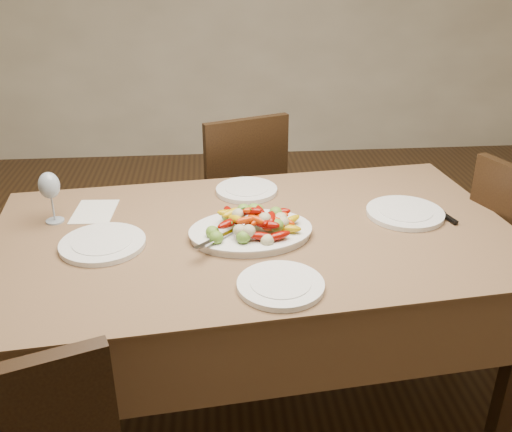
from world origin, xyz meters
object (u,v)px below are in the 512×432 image
object	(u,v)px
dining_table	(256,319)
plate_near	(281,285)
serving_platter	(251,233)
wine_glass	(51,196)
chair_far	(232,198)
plate_far	(247,190)
plate_left	(103,244)
plate_right	(405,213)

from	to	relation	value
dining_table	plate_near	xyz separation A→B (m)	(0.04, -0.37, 0.39)
serving_platter	wine_glass	world-z (taller)	wine_glass
chair_far	plate_far	world-z (taller)	chair_far
plate_left	plate_near	world-z (taller)	same
serving_platter	wine_glass	bearing A→B (deg)	166.15
plate_right	plate_far	world-z (taller)	same
serving_platter	plate_far	world-z (taller)	serving_platter
dining_table	plate_near	distance (m)	0.54
plate_far	wine_glass	world-z (taller)	wine_glass
plate_right	plate_near	xyz separation A→B (m)	(-0.53, -0.45, 0.00)
plate_left	plate_far	bearing A→B (deg)	38.72
plate_left	plate_far	size ratio (longest dim) A/B	1.15
dining_table	plate_left	xyz separation A→B (m)	(-0.52, -0.06, 0.39)
plate_left	plate_right	xyz separation A→B (m)	(1.09, 0.15, 0.00)
serving_platter	plate_right	distance (m)	0.60
plate_near	plate_far	bearing A→B (deg)	94.16
plate_left	wine_glass	bearing A→B (deg)	134.97
plate_near	chair_far	bearing A→B (deg)	93.94
plate_left	wine_glass	size ratio (longest dim) A/B	1.40
plate_near	plate_right	bearing A→B (deg)	40.75
chair_far	serving_platter	bearing A→B (deg)	71.20
plate_right	chair_far	bearing A→B (deg)	126.02
dining_table	plate_right	bearing A→B (deg)	8.68
wine_glass	plate_left	bearing A→B (deg)	-45.03
chair_far	serving_platter	world-z (taller)	chair_far
plate_right	wine_glass	world-z (taller)	wine_glass
serving_platter	plate_left	xyz separation A→B (m)	(-0.50, -0.03, -0.00)
serving_platter	plate_near	xyz separation A→B (m)	(0.06, -0.33, -0.00)
dining_table	plate_far	distance (m)	0.52
serving_platter	wine_glass	xyz separation A→B (m)	(-0.71, 0.17, 0.09)
chair_far	plate_right	size ratio (longest dim) A/B	3.30
chair_far	plate_near	size ratio (longest dim) A/B	3.64
serving_platter	plate_near	world-z (taller)	serving_platter
chair_far	plate_left	distance (m)	1.14
dining_table	plate_near	world-z (taller)	plate_near
plate_right	wine_glass	size ratio (longest dim) A/B	1.41
plate_far	plate_near	xyz separation A→B (m)	(0.05, -0.72, 0.00)
dining_table	wine_glass	size ratio (longest dim) A/B	8.98
plate_right	wine_glass	xyz separation A→B (m)	(-1.30, 0.06, 0.09)
plate_right	wine_glass	distance (m)	1.30
plate_left	wine_glass	distance (m)	0.30
plate_left	plate_right	size ratio (longest dim) A/B	1.00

